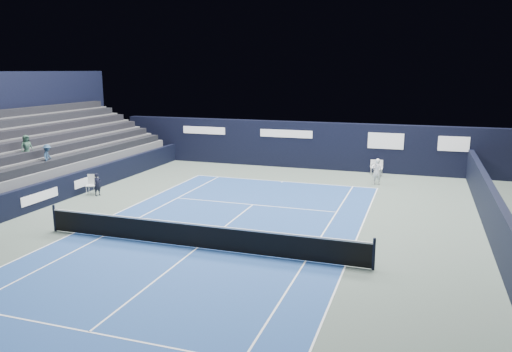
# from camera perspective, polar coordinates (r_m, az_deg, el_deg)

# --- Properties ---
(ground) EXTENTS (48.00, 48.00, 0.00)m
(ground) POSITION_cam_1_polar(r_m,az_deg,el_deg) (20.55, -4.35, -6.39)
(ground) COLOR #4A584E
(ground) RESTS_ON ground
(court_surface) EXTENTS (10.97, 23.77, 0.01)m
(court_surface) POSITION_cam_1_polar(r_m,az_deg,el_deg) (18.83, -6.73, -8.18)
(court_surface) COLOR navy
(court_surface) RESTS_ON ground
(enclosure_wall_right) EXTENTS (0.30, 22.00, 1.80)m
(enclosure_wall_right) POSITION_cam_1_polar(r_m,az_deg,el_deg) (22.82, 25.14, -3.29)
(enclosure_wall_right) COLOR black
(enclosure_wall_right) RESTS_ON ground
(folding_chair_back_a) EXTENTS (0.52, 0.55, 1.05)m
(folding_chair_back_a) POSITION_cam_1_polar(r_m,az_deg,el_deg) (31.76, 13.87, 1.19)
(folding_chair_back_a) COLOR white
(folding_chair_back_a) RESTS_ON ground
(folding_chair_back_b) EXTENTS (0.49, 0.48, 0.92)m
(folding_chair_back_b) POSITION_cam_1_polar(r_m,az_deg,el_deg) (32.40, 13.33, 1.11)
(folding_chair_back_b) COLOR white
(folding_chair_back_b) RESTS_ON ground
(line_judge_chair) EXTENTS (0.59, 0.58, 1.07)m
(line_judge_chair) POSITION_cam_1_polar(r_m,az_deg,el_deg) (27.81, -18.27, -0.77)
(line_judge_chair) COLOR white
(line_judge_chair) RESTS_ON ground
(line_judge) EXTENTS (0.41, 0.50, 1.20)m
(line_judge) POSITION_cam_1_polar(r_m,az_deg,el_deg) (27.42, -17.67, -0.93)
(line_judge) COLOR black
(line_judge) RESTS_ON ground
(court_markings) EXTENTS (11.03, 23.83, 0.00)m
(court_markings) POSITION_cam_1_polar(r_m,az_deg,el_deg) (18.83, -6.73, -8.16)
(court_markings) COLOR white
(court_markings) RESTS_ON court_surface
(tennis_net) EXTENTS (12.90, 0.10, 1.10)m
(tennis_net) POSITION_cam_1_polar(r_m,az_deg,el_deg) (18.66, -6.77, -6.72)
(tennis_net) COLOR black
(tennis_net) RESTS_ON ground
(back_sponsor_wall) EXTENTS (26.00, 0.63, 3.10)m
(back_sponsor_wall) POSITION_cam_1_polar(r_m,az_deg,el_deg) (33.69, 5.22, 3.57)
(back_sponsor_wall) COLOR black
(back_sponsor_wall) RESTS_ON ground
(side_barrier_left) EXTENTS (0.33, 22.00, 1.20)m
(side_barrier_left) POSITION_cam_1_polar(r_m,az_deg,el_deg) (28.44, -19.08, -0.57)
(side_barrier_left) COLOR black
(side_barrier_left) RESTS_ON ground
(spectator_stand) EXTENTS (6.00, 18.00, 6.40)m
(spectator_stand) POSITION_cam_1_polar(r_m,az_deg,el_deg) (31.35, -23.63, 2.72)
(spectator_stand) COLOR #505053
(spectator_stand) RESTS_ON ground
(tennis_player) EXTENTS (0.61, 0.85, 1.51)m
(tennis_player) POSITION_cam_1_polar(r_m,az_deg,el_deg) (29.54, 13.66, 0.52)
(tennis_player) COLOR white
(tennis_player) RESTS_ON ground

